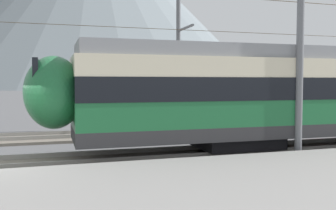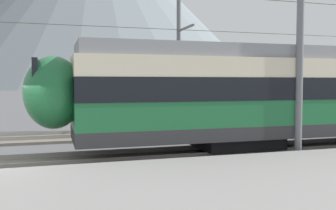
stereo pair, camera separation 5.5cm
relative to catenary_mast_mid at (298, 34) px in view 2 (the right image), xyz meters
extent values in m
cube|color=gray|center=(-9.40, 2.07, -3.98)|extent=(120.00, 0.07, 0.16)
cube|color=#6B6359|center=(-9.40, 7.11, -4.12)|extent=(120.00, 3.00, 0.12)
cube|color=gray|center=(-9.40, 6.40, -3.98)|extent=(120.00, 0.07, 0.16)
cube|color=gray|center=(-9.40, 7.83, -3.98)|extent=(120.00, 0.07, 0.16)
cube|color=black|center=(-1.58, 1.36, -3.69)|extent=(2.80, 2.25, 0.42)
ellipsoid|color=#1E6638|center=(-7.80, 1.36, -1.90)|extent=(1.80, 2.58, 2.25)
cube|color=black|center=(-8.30, 1.36, -1.48)|extent=(0.16, 1.69, 1.19)
ellipsoid|color=red|center=(6.38, 7.11, -1.90)|extent=(1.80, 2.62, 2.25)
cube|color=black|center=(5.88, 7.11, -1.48)|extent=(0.16, 1.71, 1.19)
cylinder|color=slate|center=(0.00, -0.09, -0.13)|extent=(0.24, 0.24, 8.11)
cylinder|color=#473823|center=(0.00, 1.36, 1.38)|extent=(38.57, 0.02, 0.02)
cylinder|color=slate|center=(-1.08, 9.27, -0.16)|extent=(0.24, 0.24, 8.03)
cube|color=slate|center=(-1.08, 8.19, 1.27)|extent=(0.10, 2.46, 0.10)
cylinder|color=#473823|center=(-1.08, 7.11, 1.02)|extent=(38.57, 0.02, 0.02)
cone|color=slate|center=(16.54, 205.61, 42.88)|extent=(184.71, 184.71, 94.12)
camera|label=1|loc=(-7.87, -10.85, -1.60)|focal=40.57mm
camera|label=2|loc=(-7.82, -10.87, -1.60)|focal=40.57mm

